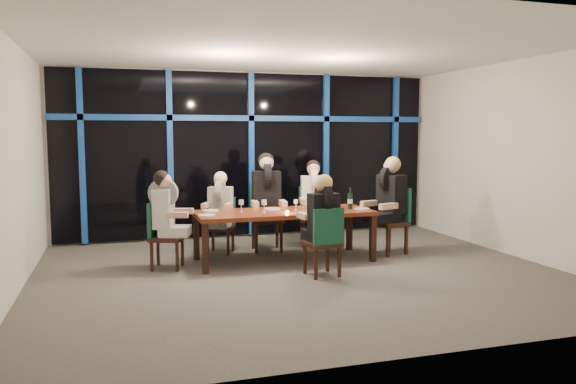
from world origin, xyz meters
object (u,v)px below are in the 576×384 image
chair_far_right (313,213)px  chair_end_left (161,232)px  chair_far_mid (266,213)px  diner_far_left (220,200)px  chair_far_left (221,222)px  chair_end_right (393,217)px  chair_near_mid (325,238)px  diner_end_right (390,191)px  wine_bottle (350,201)px  dining_table (284,215)px  diner_near_mid (322,210)px  diner_far_right (313,190)px  water_pitcher (333,203)px  diner_end_left (166,205)px  diner_far_mid (267,188)px

chair_far_right → chair_end_left: bearing=-145.9°
chair_far_mid → diner_far_left: diner_far_left is taller
chair_far_left → chair_end_right: size_ratio=0.84×
chair_near_mid → diner_end_right: size_ratio=0.91×
chair_end_left → chair_far_right: bearing=-50.9°
chair_end_right → wine_bottle: bearing=-97.8°
chair_far_mid → chair_far_right: chair_far_mid is taller
chair_far_left → chair_end_left: bearing=-116.5°
dining_table → wine_bottle: size_ratio=7.88×
chair_far_mid → diner_near_mid: diner_near_mid is taller
diner_far_left → chair_near_mid: bearing=-35.9°
diner_far_right → wine_bottle: diner_far_right is taller
chair_far_mid → diner_end_right: 2.01m
dining_table → chair_near_mid: chair_near_mid is taller
diner_end_right → diner_near_mid: (-1.48, -0.97, -0.11)m
wine_bottle → chair_end_left: bearing=177.1°
chair_far_mid → water_pitcher: size_ratio=4.96×
chair_near_mid → diner_end_left: size_ratio=1.01×
diner_far_mid → diner_far_right: (0.86, 0.17, -0.09)m
chair_near_mid → chair_end_right: bearing=-151.0°
diner_near_mid → diner_far_mid: bearing=-86.2°
chair_end_left → wine_bottle: 2.82m
chair_end_left → chair_near_mid: (2.03, -1.10, -0.01)m
diner_near_mid → chair_far_mid: bearing=-87.0°
chair_near_mid → dining_table: bearing=-82.9°
diner_far_mid → diner_near_mid: (0.29, -1.77, -0.14)m
chair_near_mid → diner_far_right: 2.13m
chair_far_left → diner_end_right: size_ratio=0.87×
chair_far_mid → diner_near_mid: size_ratio=1.19×
chair_far_mid → diner_end_right: size_ratio=1.06×
dining_table → diner_far_left: 1.14m
chair_far_left → diner_end_right: (2.50, -0.87, 0.50)m
chair_end_left → diner_end_left: diner_end_left is taller
chair_near_mid → diner_end_left: 2.26m
chair_near_mid → diner_far_right: (0.56, 2.02, 0.42)m
dining_table → chair_far_right: 1.32m
chair_end_left → chair_far_left: bearing=-32.6°
chair_near_mid → water_pitcher: bearing=-123.7°
diner_far_left → water_pitcher: size_ratio=3.96×
chair_far_mid → wine_bottle: wine_bottle is taller
chair_end_left → diner_far_right: size_ratio=0.98×
chair_end_left → chair_near_mid: chair_end_left is taller
diner_far_left → diner_near_mid: size_ratio=0.95×
chair_far_right → diner_far_right: diner_far_right is taller
diner_near_mid → wine_bottle: (0.78, 0.88, -0.01)m
chair_far_right → diner_end_left: (-2.53, -1.02, 0.35)m
chair_near_mid → wine_bottle: 1.28m
chair_end_right → water_pitcher: 1.15m
dining_table → water_pitcher: water_pitcher is taller
wine_bottle → water_pitcher: 0.32m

